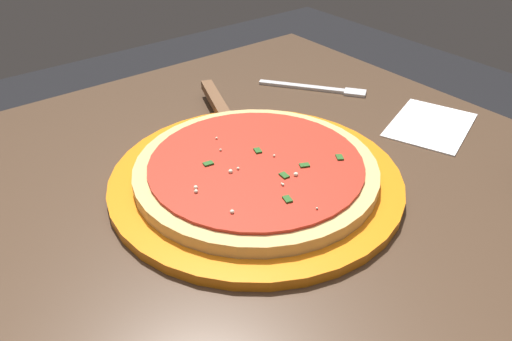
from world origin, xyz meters
TOP-DOWN VIEW (x-y plane):
  - restaurant_table at (0.00, 0.00)m, footprint 0.85×0.76m
  - serving_plate at (-0.01, 0.03)m, footprint 0.37×0.37m
  - pizza at (-0.01, 0.03)m, footprint 0.30×0.30m
  - pizza_server at (-0.07, -0.13)m, footprint 0.12×0.22m
  - napkin_folded_right at (-0.31, 0.07)m, footprint 0.17×0.15m
  - fork at (-0.27, -0.12)m, footprint 0.13×0.16m

SIDE VIEW (x-z plane):
  - restaurant_table at x=0.00m, z-range 0.22..0.98m
  - napkin_folded_right at x=-0.31m, z-range 0.77..0.77m
  - fork at x=-0.27m, z-range 0.77..0.77m
  - serving_plate at x=-0.01m, z-range 0.77..0.78m
  - pizza_server at x=-0.07m, z-range 0.78..0.79m
  - pizza at x=-0.01m, z-range 0.78..0.80m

